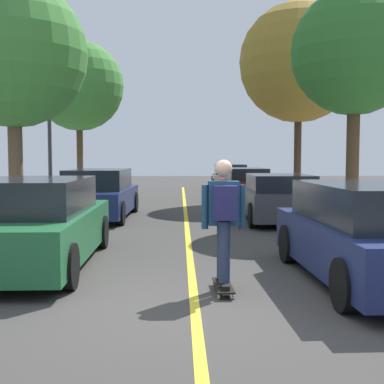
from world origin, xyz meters
name	(u,v)px	position (x,y,z in m)	size (l,w,h in m)	color
ground	(195,304)	(0.00, 0.00, 0.00)	(80.00, 80.00, 0.00)	#3D3A38
center_line	(189,247)	(0.00, 4.00, 0.00)	(0.12, 39.20, 0.01)	gold
parked_car_left_nearest	(36,224)	(-2.54, 2.29, 0.70)	(1.92, 4.62, 1.44)	#1E5B33
parked_car_left_near	(99,195)	(-2.54, 8.88, 0.69)	(2.01, 4.63, 1.42)	navy
parked_car_right_nearest	(370,234)	(2.54, 1.05, 0.70)	(1.97, 4.26, 1.41)	navy
parked_car_right_near	(279,198)	(2.54, 7.92, 0.64)	(1.99, 4.10, 1.30)	#38383D
parked_car_right_far	(246,184)	(2.54, 15.09, 0.64)	(1.90, 4.34, 1.31)	maroon
parked_car_right_farthest	(230,177)	(2.54, 21.99, 0.68)	(2.05, 4.71, 1.35)	#BCAD89
street_tree_left_nearest	(13,54)	(-4.39, 7.17, 4.37)	(3.74, 3.74, 6.12)	brown
street_tree_left_near	(79,86)	(-4.39, 15.76, 4.71)	(3.73, 3.73, 6.45)	#4C3823
street_tree_right_nearest	(355,52)	(4.39, 7.38, 4.50)	(3.32, 3.32, 6.05)	#4C3823
street_tree_right_near	(299,63)	(4.39, 13.80, 5.37)	(4.57, 4.57, 7.52)	#3D2D1E
streetlamp	(49,120)	(-4.29, 10.33, 2.94)	(0.36, 0.24, 4.81)	#38383D
skateboard	(223,286)	(0.40, 0.55, 0.09)	(0.24, 0.85, 0.10)	black
skateboarder	(224,215)	(0.40, 0.52, 1.04)	(0.58, 0.70, 1.66)	black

